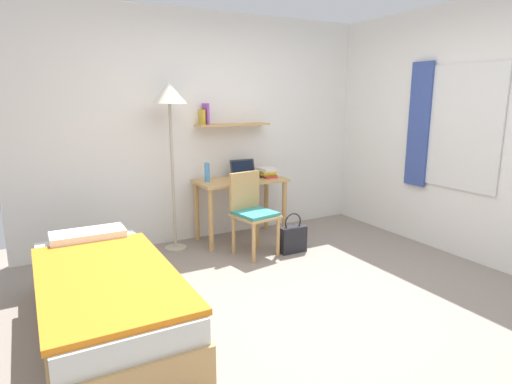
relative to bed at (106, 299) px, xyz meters
The scene contains 11 objects.
ground_plane 1.59m from the bed, 11.94° to the right, with size 5.28×5.28×0.00m, color gray.
wall_back 2.53m from the bed, 47.72° to the left, with size 4.40×0.27×2.60m.
wall_right 3.73m from the bed, ahead, with size 0.10×4.40×2.60m.
bed is the anchor object (origin of this frame).
desk 2.27m from the bed, 37.84° to the left, with size 1.04×0.52×0.72m.
desk_chair 1.90m from the bed, 28.19° to the left, with size 0.47×0.48×0.88m.
standing_lamp 2.17m from the bed, 55.36° to the left, with size 0.37×0.37×1.81m.
laptop 2.42m from the bed, 38.05° to the left, with size 0.32×0.22×0.21m.
water_bottle 2.07m from the bed, 46.00° to the left, with size 0.06×0.06×0.21m, color #4C99DB.
book_stack 2.56m from the bed, 32.58° to the left, with size 0.20×0.24×0.11m.
handbag 2.18m from the bed, 18.91° to the left, with size 0.30×0.13×0.44m.
Camera 1 is at (-1.95, -2.68, 1.65)m, focal length 30.11 mm.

